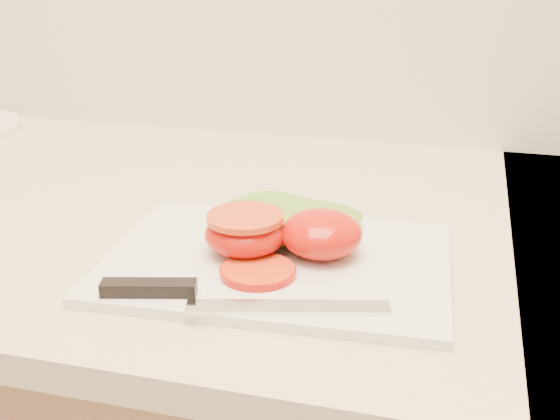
# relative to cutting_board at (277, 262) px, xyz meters

# --- Properties ---
(cutting_board) EXTENTS (0.33, 0.25, 0.01)m
(cutting_board) POSITION_rel_cutting_board_xyz_m (0.00, 0.00, 0.00)
(cutting_board) COLOR silver
(cutting_board) RESTS_ON counter
(tomato_half_dome) EXTENTS (0.08, 0.08, 0.04)m
(tomato_half_dome) POSITION_rel_cutting_board_xyz_m (0.04, 0.02, 0.03)
(tomato_half_dome) COLOR #B51A10
(tomato_half_dome) RESTS_ON cutting_board
(tomato_half_cut) EXTENTS (0.08, 0.08, 0.04)m
(tomato_half_cut) POSITION_rel_cutting_board_xyz_m (-0.03, 0.00, 0.03)
(tomato_half_cut) COLOR #B51A10
(tomato_half_cut) RESTS_ON cutting_board
(tomato_slice_0) EXTENTS (0.07, 0.07, 0.01)m
(tomato_slice_0) POSITION_rel_cutting_board_xyz_m (-0.01, -0.04, 0.01)
(tomato_slice_0) COLOR #DB4714
(tomato_slice_0) RESTS_ON cutting_board
(lettuce_leaf_0) EXTENTS (0.16, 0.13, 0.03)m
(lettuce_leaf_0) POSITION_rel_cutting_board_xyz_m (-0.02, 0.07, 0.02)
(lettuce_leaf_0) COLOR #5BA12A
(lettuce_leaf_0) RESTS_ON cutting_board
(lettuce_leaf_1) EXTENTS (0.12, 0.11, 0.02)m
(lettuce_leaf_1) POSITION_rel_cutting_board_xyz_m (0.02, 0.07, 0.02)
(lettuce_leaf_1) COLOR #5BA12A
(lettuce_leaf_1) RESTS_ON cutting_board
(knife) EXTENTS (0.25, 0.06, 0.01)m
(knife) POSITION_rel_cutting_board_xyz_m (-0.04, -0.10, 0.01)
(knife) COLOR silver
(knife) RESTS_ON cutting_board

